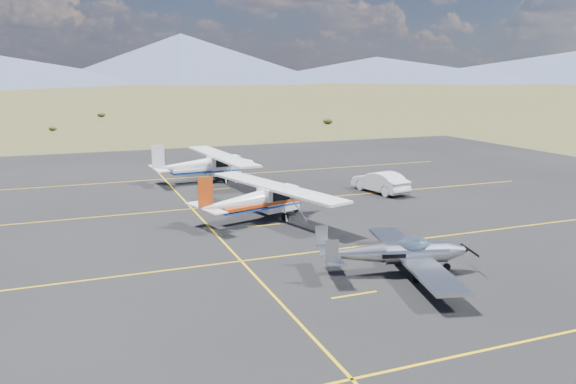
{
  "coord_description": "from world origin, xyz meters",
  "views": [
    {
      "loc": [
        -12.96,
        -21.86,
        8.55
      ],
      "look_at": [
        -1.09,
        8.61,
        1.6
      ],
      "focal_mm": 35.0,
      "sensor_mm": 36.0,
      "label": 1
    }
  ],
  "objects": [
    {
      "name": "aircraft_plain",
      "position": [
        -2.96,
        21.76,
        1.41
      ],
      "size": [
        7.57,
        12.58,
        3.17
      ],
      "rotation": [
        0.0,
        0.0,
        0.09
      ],
      "color": "white",
      "rests_on": "apron"
    },
    {
      "name": "aircraft_low_wing",
      "position": [
        -0.12,
        -1.99,
        0.94
      ],
      "size": [
        6.59,
        9.03,
        1.96
      ],
      "rotation": [
        0.0,
        0.0,
        -0.24
      ],
      "color": "#B8BABF",
      "rests_on": "apron"
    },
    {
      "name": "aircraft_cessna",
      "position": [
        -2.83,
        8.78,
        1.32
      ],
      "size": [
        7.87,
        11.64,
        2.97
      ],
      "rotation": [
        0.0,
        0.0,
        0.29
      ],
      "color": "white",
      "rests_on": "apron"
    },
    {
      "name": "sedan",
      "position": [
        7.85,
        13.04,
        0.79
      ],
      "size": [
        2.52,
        4.96,
        1.56
      ],
      "primitive_type": "imported",
      "rotation": [
        0.0,
        0.0,
        3.33
      ],
      "color": "white",
      "rests_on": "apron"
    },
    {
      "name": "apron",
      "position": [
        0.0,
        7.0,
        0.0
      ],
      "size": [
        72.0,
        72.0,
        0.02
      ],
      "primitive_type": "cube",
      "color": "black",
      "rests_on": "ground"
    },
    {
      "name": "ground",
      "position": [
        0.0,
        0.0,
        0.0
      ],
      "size": [
        1600.0,
        1600.0,
        0.0
      ],
      "primitive_type": "plane",
      "color": "#383D1C",
      "rests_on": "ground"
    }
  ]
}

